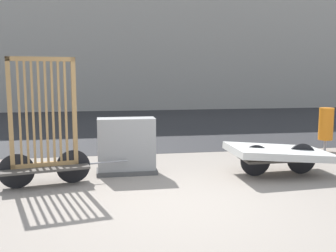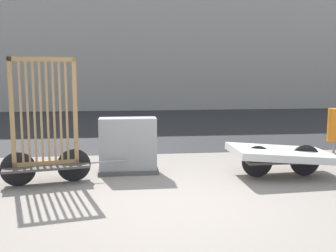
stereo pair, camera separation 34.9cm
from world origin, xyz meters
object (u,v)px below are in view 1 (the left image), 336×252
at_px(bike_cart_with_mattress, 279,153).
at_px(bike_cart_with_bedframe, 45,141).
at_px(trash_bin, 326,124).
at_px(utility_cabinet, 127,148).

bearing_deg(bike_cart_with_mattress, bike_cart_with_bedframe, 179.67).
height_order(bike_cart_with_bedframe, trash_bin, bike_cart_with_bedframe).
height_order(bike_cart_with_mattress, trash_bin, trash_bin).
bearing_deg(bike_cart_with_mattress, trash_bin, 41.92).
height_order(bike_cart_with_bedframe, bike_cart_with_mattress, bike_cart_with_bedframe).
relative_size(utility_cabinet, trash_bin, 1.07).
xyz_separation_m(bike_cart_with_bedframe, utility_cabinet, (1.35, 0.55, -0.27)).
distance_m(bike_cart_with_mattress, utility_cabinet, 2.77).
height_order(utility_cabinet, trash_bin, trash_bin).
relative_size(bike_cart_with_mattress, utility_cabinet, 2.08).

